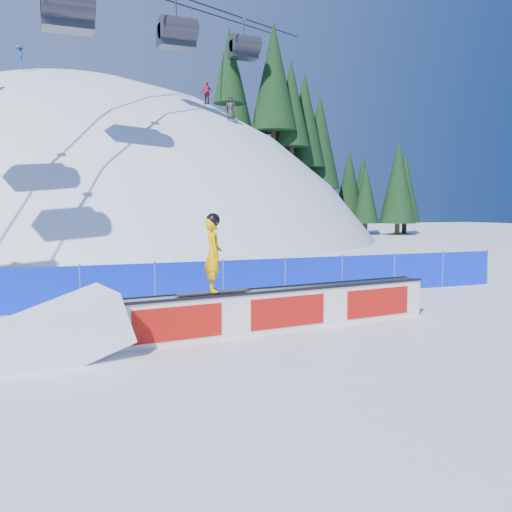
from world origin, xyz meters
name	(u,v)px	position (x,y,z in m)	size (l,w,h in m)	color
ground	(248,336)	(0.00, 0.00, 0.00)	(160.00, 160.00, 0.00)	white
snow_hill	(79,435)	(0.00, 42.00, -18.00)	(64.00, 64.00, 64.00)	white
treeline	(311,140)	(23.21, 40.93, 9.63)	(23.94, 12.87, 20.98)	#372516
safety_fence	(190,283)	(0.00, 4.50, 0.60)	(22.05, 0.05, 1.30)	#0725E3
rail_box	(282,309)	(0.93, 0.30, 0.47)	(7.93, 1.51, 0.95)	white
snow_ramp	(50,358)	(-3.98, -0.30, 0.00)	(2.54, 1.70, 0.95)	white
snowboarder	(213,254)	(-0.74, 0.10, 1.77)	(1.61, 0.62, 1.66)	black
distant_skiers	(98,80)	(0.93, 30.49, 11.62)	(16.92, 8.27, 5.35)	black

